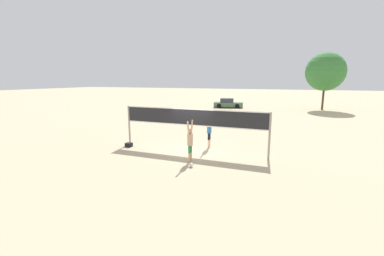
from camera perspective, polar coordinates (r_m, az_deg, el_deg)
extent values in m
plane|color=#C6B28C|center=(15.16, 0.00, -5.11)|extent=(200.00, 200.00, 0.00)
cylinder|color=gray|center=(16.92, -13.77, 0.60)|extent=(0.12, 0.12, 2.50)
cylinder|color=gray|center=(13.90, 16.86, -1.74)|extent=(0.12, 0.12, 2.50)
cube|color=black|center=(14.74, 0.00, 2.41)|extent=(8.55, 0.02, 0.99)
cube|color=white|center=(14.68, 0.00, 4.20)|extent=(8.55, 0.03, 0.06)
cube|color=white|center=(14.81, 0.00, 0.63)|extent=(8.55, 0.03, 0.06)
cylinder|color=tan|center=(13.06, -0.59, -6.64)|extent=(0.11, 0.11, 0.48)
cylinder|color=#267F3F|center=(12.94, -0.60, -4.80)|extent=(0.12, 0.12, 0.39)
cylinder|color=tan|center=(13.24, -0.26, -6.40)|extent=(0.11, 0.11, 0.48)
cylinder|color=#267F3F|center=(13.12, -0.26, -4.59)|extent=(0.12, 0.12, 0.39)
cylinder|color=tan|center=(12.90, -0.43, -2.54)|extent=(0.28, 0.28, 0.62)
sphere|color=tan|center=(12.81, -0.43, -0.67)|extent=(0.24, 0.24, 0.24)
cylinder|color=tan|center=(12.56, -0.85, -0.04)|extent=(0.08, 0.22, 0.69)
cylinder|color=tan|center=(13.00, -0.03, 0.33)|extent=(0.08, 0.22, 0.69)
cylinder|color=beige|center=(15.98, 3.92, -3.37)|extent=(0.11, 0.11, 0.50)
cylinder|color=black|center=(15.88, 3.94, -1.77)|extent=(0.12, 0.12, 0.41)
cylinder|color=beige|center=(15.80, 3.70, -3.54)|extent=(0.11, 0.11, 0.50)
cylinder|color=black|center=(15.69, 3.72, -1.92)|extent=(0.12, 0.12, 0.41)
cylinder|color=#3372BF|center=(15.68, 3.85, 0.04)|extent=(0.28, 0.28, 0.65)
sphere|color=beige|center=(15.60, 3.87, 1.66)|extent=(0.25, 0.25, 0.25)
cylinder|color=beige|center=(15.80, 4.16, 2.50)|extent=(0.08, 0.23, 0.72)
cylinder|color=beige|center=(15.34, 3.60, 2.26)|extent=(0.08, 0.23, 0.72)
sphere|color=silver|center=(12.41, -0.19, -8.23)|extent=(0.21, 0.21, 0.21)
cube|color=black|center=(16.52, -13.86, -3.64)|extent=(0.38, 0.35, 0.25)
cube|color=#4C6B4C|center=(38.67, 8.08, 5.18)|extent=(4.48, 2.51, 0.66)
cube|color=#2D333D|center=(38.62, 7.79, 6.11)|extent=(2.17, 1.91, 0.58)
cylinder|color=black|center=(39.46, 10.03, 5.03)|extent=(0.67, 0.34, 0.64)
cylinder|color=black|center=(37.85, 10.01, 4.79)|extent=(0.67, 0.34, 0.64)
cylinder|color=black|center=(39.55, 6.22, 5.15)|extent=(0.67, 0.34, 0.64)
cylinder|color=black|center=(37.95, 6.04, 4.91)|extent=(0.67, 0.34, 0.64)
cylinder|color=#4C3823|center=(39.58, 27.13, 6.30)|extent=(0.27, 0.27, 3.75)
sphere|color=#387A38|center=(39.53, 27.54, 11.02)|extent=(5.10, 5.10, 5.10)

